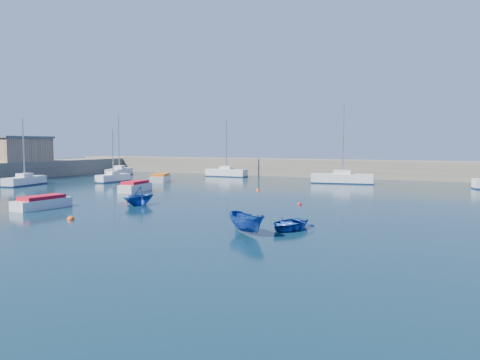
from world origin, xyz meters
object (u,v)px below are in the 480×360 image
at_px(sailboat_3, 113,178).
at_px(dinghy_left, 138,196).
at_px(motorboat_2, 160,178).
at_px(sailboat_6, 342,178).
at_px(dinghy_center, 288,224).
at_px(sailboat_2, 25,181).
at_px(motorboat_1, 135,186).
at_px(sailboat_5, 226,172).
at_px(brick_shed_a, 17,150).
at_px(motorboat_0, 42,202).
at_px(sailboat_4, 119,172).
at_px(dinghy_right, 247,223).

bearing_deg(sailboat_3, dinghy_left, -43.42).
bearing_deg(motorboat_2, dinghy_left, -82.33).
bearing_deg(sailboat_6, dinghy_center, -179.80).
height_order(sailboat_2, motorboat_1, sailboat_2).
bearing_deg(sailboat_3, motorboat_2, 31.25).
bearing_deg(sailboat_2, sailboat_5, 45.46).
distance_m(brick_shed_a, sailboat_3, 17.87).
bearing_deg(brick_shed_a, sailboat_3, 1.42).
relative_size(sailboat_5, motorboat_0, 1.86).
xyz_separation_m(sailboat_4, motorboat_1, (17.87, -18.60, -0.10)).
xyz_separation_m(sailboat_6, motorboat_1, (-17.21, -19.39, -0.14)).
bearing_deg(brick_shed_a, sailboat_4, 45.94).
bearing_deg(sailboat_5, dinghy_center, -147.34).
bearing_deg(dinghy_right, dinghy_left, 96.08).
relative_size(sailboat_2, sailboat_5, 0.94).
height_order(sailboat_5, dinghy_left, sailboat_5).
distance_m(sailboat_5, motorboat_2, 12.76).
distance_m(motorboat_2, dinghy_center, 37.11).
bearing_deg(sailboat_2, motorboat_0, -49.12).
bearing_deg(sailboat_6, brick_shed_a, 96.03).
height_order(brick_shed_a, motorboat_2, brick_shed_a).
xyz_separation_m(sailboat_2, sailboat_3, (6.18, 8.60, -0.02)).
bearing_deg(motorboat_2, sailboat_5, 50.83).
height_order(sailboat_6, dinghy_center, sailboat_6).
xyz_separation_m(motorboat_0, motorboat_1, (-1.72, 13.55, 0.05)).
bearing_deg(dinghy_left, sailboat_6, 88.77).
distance_m(sailboat_3, sailboat_4, 12.45).
bearing_deg(motorboat_1, sailboat_2, 170.47).
height_order(sailboat_3, dinghy_right, sailboat_3).
height_order(motorboat_0, dinghy_center, motorboat_0).
height_order(sailboat_4, motorboat_2, sailboat_4).
bearing_deg(sailboat_3, sailboat_6, 22.39).
height_order(brick_shed_a, sailboat_2, sailboat_2).
relative_size(sailboat_4, motorboat_2, 1.71).
xyz_separation_m(sailboat_3, motorboat_2, (5.30, 3.08, -0.06)).
bearing_deg(motorboat_0, dinghy_left, 44.57).
xyz_separation_m(brick_shed_a, motorboat_1, (27.95, -8.18, -3.58)).
height_order(brick_shed_a, dinghy_right, brick_shed_a).
xyz_separation_m(motorboat_0, dinghy_center, (20.21, -0.14, -0.14)).
distance_m(sailboat_3, motorboat_2, 6.13).
relative_size(sailboat_5, dinghy_center, 2.63).
xyz_separation_m(sailboat_4, dinghy_right, (38.13, -34.43, -0.02)).
bearing_deg(motorboat_0, motorboat_2, 108.49).
relative_size(brick_shed_a, dinghy_right, 2.56).
bearing_deg(sailboat_4, sailboat_3, -73.58).
bearing_deg(sailboat_3, motorboat_1, -38.46).
height_order(brick_shed_a, sailboat_6, sailboat_6).
bearing_deg(dinghy_right, motorboat_2, 77.33).
height_order(sailboat_3, dinghy_left, sailboat_3).
xyz_separation_m(sailboat_2, motorboat_0, (18.34, -13.58, -0.10)).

